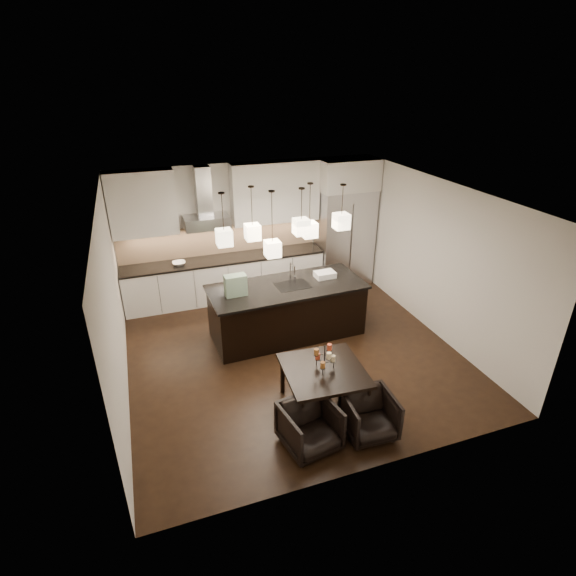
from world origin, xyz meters
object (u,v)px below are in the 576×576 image
object	(u,v)px
refrigerator	(344,237)
dining_table	(323,388)
armchair_right	(369,415)
island_body	(287,311)
armchair_left	(310,427)

from	to	relation	value
refrigerator	dining_table	distance (m)	4.50
dining_table	armchair_right	world-z (taller)	dining_table
refrigerator	island_body	bearing A→B (deg)	-137.95
dining_table	armchair_left	world-z (taller)	dining_table
island_body	refrigerator	bearing A→B (deg)	39.99
refrigerator	island_body	xyz separation A→B (m)	(-1.98, -1.79, -0.60)
refrigerator	dining_table	size ratio (longest dim) A/B	1.93
island_body	armchair_left	size ratio (longest dim) A/B	3.87
refrigerator	dining_table	world-z (taller)	refrigerator
refrigerator	armchair_right	distance (m)	4.97
refrigerator	armchair_right	xyz separation A→B (m)	(-1.79, -4.57, -0.77)
refrigerator	armchair_right	bearing A→B (deg)	-111.32
refrigerator	island_body	world-z (taller)	refrigerator
island_body	armchair_left	bearing A→B (deg)	-105.20
refrigerator	armchair_left	xyz separation A→B (m)	(-2.62, -4.52, -0.76)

